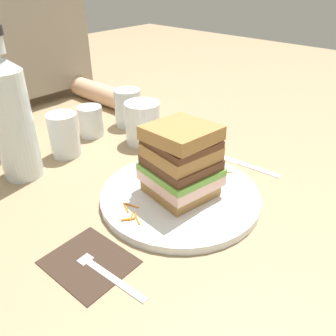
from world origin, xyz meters
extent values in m
plane|color=#9E8460|center=(0.00, 0.00, 0.00)|extent=(3.00, 3.00, 0.00)
cylinder|color=white|center=(0.02, -0.03, 0.01)|extent=(0.29, 0.29, 0.01)
cube|color=#A87A42|center=(0.02, -0.03, 0.03)|extent=(0.12, 0.12, 0.02)
cube|color=beige|center=(0.02, -0.03, 0.05)|extent=(0.13, 0.13, 0.02)
cube|color=#6BA83D|center=(0.02, -0.03, 0.06)|extent=(0.13, 0.13, 0.01)
cube|color=#56331E|center=(0.02, -0.03, 0.08)|extent=(0.12, 0.13, 0.02)
cube|color=#A87A42|center=(0.02, -0.03, 0.10)|extent=(0.12, 0.12, 0.02)
cube|color=#56331E|center=(0.02, -0.03, 0.12)|extent=(0.12, 0.12, 0.01)
cube|color=#A87A42|center=(0.02, -0.03, 0.14)|extent=(0.11, 0.11, 0.03)
cylinder|color=orange|center=(-0.07, 0.01, 0.02)|extent=(0.01, 0.03, 0.00)
cylinder|color=orange|center=(-0.08, 0.01, 0.02)|extent=(0.01, 0.02, 0.00)
cylinder|color=orange|center=(-0.09, -0.01, 0.02)|extent=(0.02, 0.02, 0.00)
cylinder|color=orange|center=(-0.09, -0.03, 0.02)|extent=(0.02, 0.03, 0.00)
cylinder|color=orange|center=(-0.10, -0.02, 0.02)|extent=(0.02, 0.02, 0.00)
cylinder|color=orange|center=(0.10, -0.05, 0.02)|extent=(0.02, 0.02, 0.00)
cylinder|color=orange|center=(0.13, -0.05, 0.02)|extent=(0.02, 0.03, 0.00)
cylinder|color=orange|center=(0.10, -0.06, 0.02)|extent=(0.01, 0.02, 0.00)
cylinder|color=orange|center=(0.13, -0.04, 0.02)|extent=(0.02, 0.02, 0.00)
cylinder|color=orange|center=(0.09, -0.03, 0.02)|extent=(0.01, 0.02, 0.00)
cylinder|color=orange|center=(0.10, -0.04, 0.02)|extent=(0.02, 0.01, 0.00)
cylinder|color=orange|center=(0.12, -0.04, 0.02)|extent=(0.01, 0.02, 0.00)
cylinder|color=orange|center=(0.14, -0.05, 0.02)|extent=(0.02, 0.01, 0.00)
cube|color=#38281E|center=(-0.19, -0.03, 0.00)|extent=(0.11, 0.12, 0.00)
cube|color=silver|center=(-0.19, -0.09, 0.00)|extent=(0.02, 0.11, 0.00)
cube|color=silver|center=(-0.19, -0.02, 0.00)|extent=(0.02, 0.02, 0.00)
cylinder|color=silver|center=(-0.19, 0.00, 0.00)|extent=(0.01, 0.04, 0.00)
cylinder|color=silver|center=(-0.19, 0.00, 0.00)|extent=(0.01, 0.04, 0.00)
cylinder|color=silver|center=(-0.20, 0.00, 0.00)|extent=(0.01, 0.04, 0.00)
cylinder|color=silver|center=(-0.20, 0.00, 0.00)|extent=(0.01, 0.04, 0.00)
cube|color=silver|center=(0.21, -0.08, 0.00)|extent=(0.02, 0.10, 0.00)
cube|color=silver|center=(0.20, 0.02, 0.00)|extent=(0.02, 0.11, 0.00)
cylinder|color=white|center=(0.14, 0.19, 0.05)|extent=(0.08, 0.08, 0.10)
cylinder|color=orange|center=(0.14, 0.19, 0.03)|extent=(0.08, 0.08, 0.06)
cylinder|color=silver|center=(-0.13, 0.27, 0.11)|extent=(0.08, 0.08, 0.21)
cylinder|color=silver|center=(0.08, 0.32, 0.04)|extent=(0.06, 0.06, 0.07)
cylinder|color=silver|center=(-0.02, 0.28, 0.05)|extent=(0.07, 0.07, 0.10)
cylinder|color=silver|center=(0.19, 0.29, 0.05)|extent=(0.07, 0.07, 0.10)
cylinder|color=#DBAD89|center=(0.24, 0.48, 0.03)|extent=(0.06, 0.24, 0.06)
sphere|color=#DBAD89|center=(-0.11, 0.36, 0.03)|extent=(0.06, 0.06, 0.06)
sphere|color=#DBAD89|center=(0.24, 0.36, 0.03)|extent=(0.06, 0.06, 0.06)
cube|color=gray|center=(0.07, 0.65, 0.23)|extent=(0.47, 0.11, 0.40)
camera|label=1|loc=(-0.39, -0.36, 0.38)|focal=37.18mm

